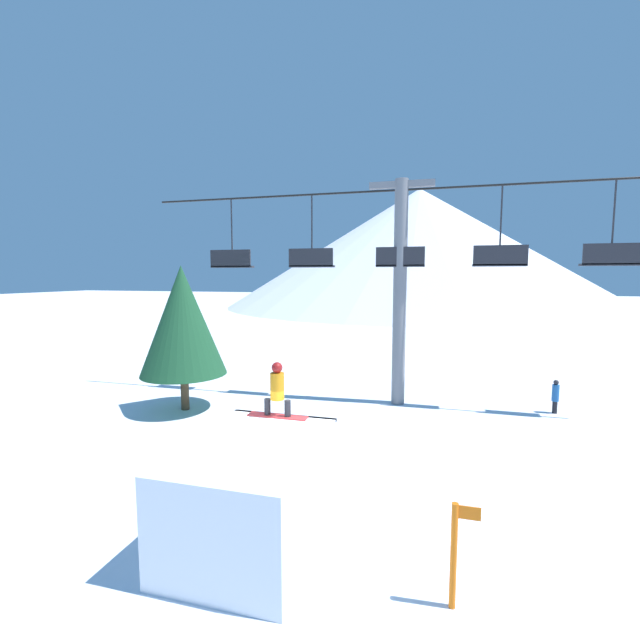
{
  "coord_description": "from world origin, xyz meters",
  "views": [
    {
      "loc": [
        2.94,
        -7.77,
        4.97
      ],
      "look_at": [
        -0.24,
        3.95,
        3.7
      ],
      "focal_mm": 24.0,
      "sensor_mm": 36.0,
      "label": 1
    }
  ],
  "objects_px": {
    "pine_tree_near": "(182,321)",
    "snow_ramp": "(254,492)",
    "snowboarder": "(277,390)",
    "distant_skier": "(555,395)",
    "trail_marker": "(455,553)"
  },
  "relations": [
    {
      "from": "trail_marker",
      "to": "distant_skier",
      "type": "height_order",
      "value": "trail_marker"
    },
    {
      "from": "snowboarder",
      "to": "trail_marker",
      "type": "distance_m",
      "value": 4.56
    },
    {
      "from": "pine_tree_near",
      "to": "distant_skier",
      "type": "height_order",
      "value": "pine_tree_near"
    },
    {
      "from": "distant_skier",
      "to": "snowboarder",
      "type": "bearing_deg",
      "value": -132.28
    },
    {
      "from": "pine_tree_near",
      "to": "trail_marker",
      "type": "relative_size",
      "value": 3.24
    },
    {
      "from": "snowboarder",
      "to": "pine_tree_near",
      "type": "relative_size",
      "value": 0.25
    },
    {
      "from": "snowboarder",
      "to": "distant_skier",
      "type": "relative_size",
      "value": 1.09
    },
    {
      "from": "snow_ramp",
      "to": "trail_marker",
      "type": "relative_size",
      "value": 2.09
    },
    {
      "from": "snow_ramp",
      "to": "trail_marker",
      "type": "distance_m",
      "value": 3.63
    },
    {
      "from": "pine_tree_near",
      "to": "snow_ramp",
      "type": "bearing_deg",
      "value": -49.21
    },
    {
      "from": "pine_tree_near",
      "to": "trail_marker",
      "type": "bearing_deg",
      "value": -38.51
    },
    {
      "from": "trail_marker",
      "to": "distant_skier",
      "type": "xyz_separation_m",
      "value": [
        3.89,
        10.5,
        -0.21
      ]
    },
    {
      "from": "snow_ramp",
      "to": "distant_skier",
      "type": "relative_size",
      "value": 2.79
    },
    {
      "from": "snowboarder",
      "to": "snow_ramp",
      "type": "bearing_deg",
      "value": -86.91
    },
    {
      "from": "snowboarder",
      "to": "pine_tree_near",
      "type": "bearing_deg",
      "value": 137.58
    }
  ]
}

